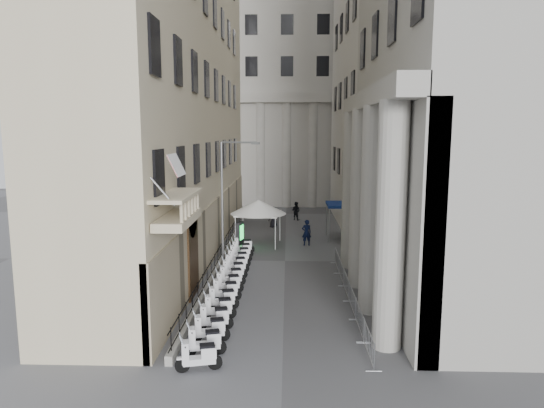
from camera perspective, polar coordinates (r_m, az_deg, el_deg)
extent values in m
cube|color=beige|center=(36.77, -10.95, 21.30)|extent=(5.00, 36.00, 34.00)
cube|color=beige|center=(61.33, 1.79, 14.37)|extent=(22.00, 10.00, 30.00)
cylinder|color=white|center=(36.75, -4.33, -3.40)|extent=(0.06, 0.06, 2.39)
cylinder|color=white|center=(36.55, 0.42, -3.44)|extent=(0.06, 0.06, 2.39)
cylinder|color=white|center=(39.72, -3.86, -2.49)|extent=(0.06, 0.06, 2.39)
cylinder|color=white|center=(39.53, 0.54, -2.53)|extent=(0.06, 0.06, 2.39)
cube|color=white|center=(37.88, -1.82, -1.10)|extent=(3.26, 3.26, 0.13)
cone|color=white|center=(37.79, -1.82, -0.29)|extent=(4.35, 4.35, 1.09)
cylinder|color=gray|center=(32.37, -5.89, 0.07)|extent=(0.16, 0.16, 8.08)
cylinder|color=gray|center=(31.63, -3.92, 7.25)|extent=(2.40, 0.63, 0.12)
cube|color=gray|center=(31.30, -1.97, 7.16)|extent=(0.54, 0.32, 0.15)
cube|color=black|center=(36.89, -3.80, -3.66)|extent=(0.50, 0.98, 1.99)
cube|color=#19E54C|center=(36.79, -3.57, -3.34)|extent=(0.21, 0.71, 1.11)
imported|color=black|center=(37.73, 4.08, -3.37)|extent=(0.81, 0.61, 2.02)
imported|color=black|center=(48.35, 2.83, -0.82)|extent=(1.12, 1.06, 1.84)
imported|color=black|center=(44.66, 0.16, -1.54)|extent=(1.11, 1.08, 1.93)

